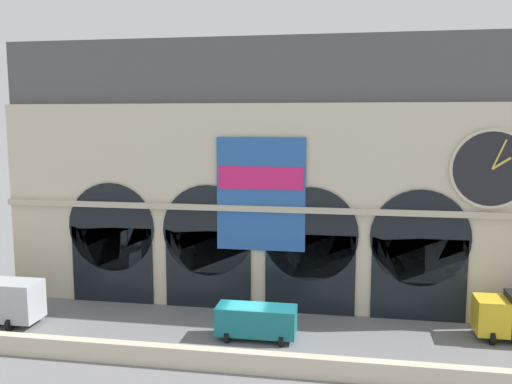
% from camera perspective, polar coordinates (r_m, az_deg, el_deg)
% --- Properties ---
extents(ground_plane, '(200.00, 200.00, 0.00)m').
position_cam_1_polar(ground_plane, '(37.43, -1.09, -14.83)').
color(ground_plane, slate).
extents(quay_parapet_wall, '(90.00, 0.70, 1.22)m').
position_cam_1_polar(quay_parapet_wall, '(32.60, -2.87, -17.20)').
color(quay_parapet_wall, beige).
rests_on(quay_parapet_wall, ground).
extents(station_building, '(40.11, 5.65, 20.27)m').
position_cam_1_polar(station_building, '(42.33, 0.88, 1.57)').
color(station_building, beige).
rests_on(station_building, ground).
extents(van_center, '(5.20, 2.48, 2.20)m').
position_cam_1_polar(van_center, '(36.52, 0.02, -13.31)').
color(van_center, '#19727A').
rests_on(van_center, ground).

